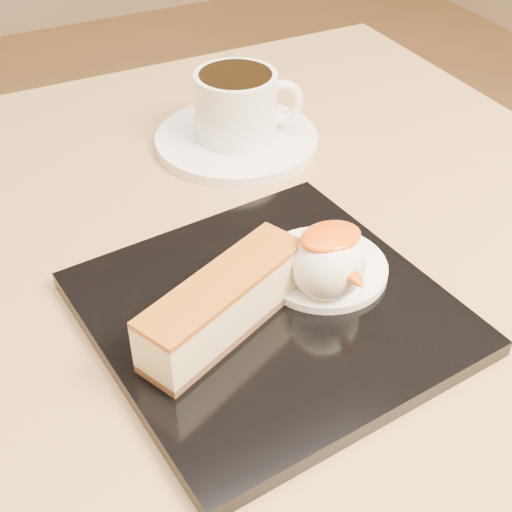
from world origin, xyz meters
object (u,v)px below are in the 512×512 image
dessert_plate (269,312)px  ice_cream_scoop (328,264)px  cheesecake (224,304)px  saucer (237,140)px  coffee_cup (238,104)px  table (205,457)px

dessert_plate → ice_cream_scoop: (0.04, -0.00, 0.03)m
cheesecake → saucer: cheesecake is taller
dessert_plate → coffee_cup: coffee_cup is taller
coffee_cup → ice_cream_scoop: bearing=-84.1°
dessert_plate → coffee_cup: 0.24m
saucer → coffee_cup: bearing=-16.6°
table → saucer: bearing=57.6°
saucer → coffee_cup: (0.00, -0.00, 0.04)m
saucer → coffee_cup: 0.04m
cheesecake → coffee_cup: 0.25m
coffee_cup → dessert_plate: bearing=-94.0°
saucer → table: bearing=-122.4°
table → cheesecake: (0.01, -0.03, 0.19)m
dessert_plate → cheesecake: 0.04m
ice_cream_scoop → coffee_cup: bearing=79.2°
cheesecake → ice_cream_scoop: size_ratio=2.58×
table → dessert_plate: bearing=-28.3°
table → coffee_cup: bearing=57.1°
cheesecake → saucer: (0.12, 0.23, -0.03)m
dessert_plate → table: bearing=151.7°
cheesecake → coffee_cup: coffee_cup is taller
saucer → coffee_cup: size_ratio=1.54×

